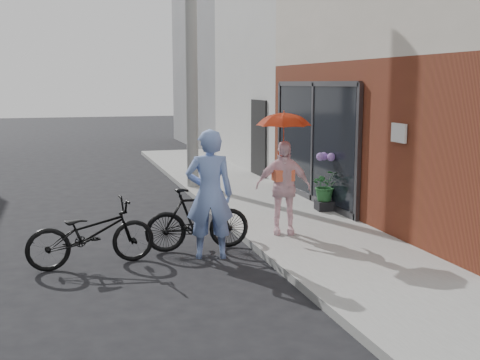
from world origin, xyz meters
name	(u,v)px	position (x,y,z in m)	size (l,w,h in m)	color
ground	(207,266)	(0.00, 0.00, 0.00)	(80.00, 80.00, 0.00)	black
sidewalk	(292,222)	(2.10, 2.00, 0.06)	(2.20, 24.00, 0.12)	gray
curb	(232,226)	(0.94, 2.00, 0.06)	(0.12, 24.00, 0.12)	#9E9E99
plaster_building	(364,53)	(7.20, 9.00, 3.50)	(8.00, 6.00, 7.00)	silver
east_building_far	(284,61)	(7.20, 16.00, 3.50)	(8.00, 8.00, 7.00)	gray
utility_pole	(191,44)	(1.10, 6.00, 3.50)	(0.28, 0.28, 7.00)	#9E9E99
officer	(210,194)	(0.15, 0.39, 0.97)	(0.71, 0.46, 1.93)	#7C98DC
bike_left	(91,233)	(-1.57, 0.48, 0.48)	(0.63, 1.82, 0.95)	black
bike_right	(198,219)	(0.07, 0.86, 0.50)	(0.47, 1.65, 0.99)	black
kimono_woman	(283,187)	(1.55, 1.04, 0.89)	(0.91, 0.38, 1.54)	#FFD5DE
parasol	(284,118)	(1.55, 1.04, 2.04)	(0.84, 0.84, 0.74)	red
planter	(325,205)	(3.00, 2.52, 0.21)	(0.35, 0.35, 0.18)	black
potted_plant	(325,185)	(3.00, 2.52, 0.61)	(0.56, 0.49, 0.62)	#286430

